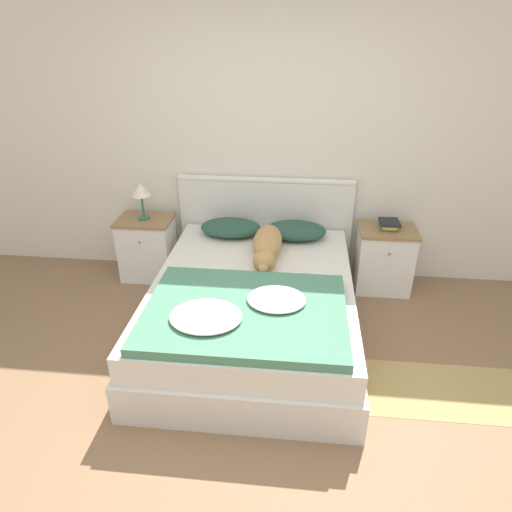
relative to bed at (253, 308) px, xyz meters
name	(u,v)px	position (x,y,z in m)	size (l,w,h in m)	color
ground_plane	(241,435)	(0.03, -1.02, -0.24)	(16.00, 16.00, 0.00)	#896647
wall_back	(271,142)	(0.03, 1.11, 1.03)	(9.00, 0.06, 2.55)	silver
bed	(253,308)	(0.00, 0.00, 0.00)	(1.55, 2.04, 0.50)	silver
headboard	(265,224)	(0.00, 1.04, 0.26)	(1.63, 0.06, 0.97)	silver
nightstand_left	(148,248)	(-1.11, 0.83, 0.06)	(0.51, 0.40, 0.60)	white
nightstand_right	(384,259)	(1.11, 0.83, 0.06)	(0.51, 0.40, 0.60)	white
pillow_left	(231,228)	(-0.29, 0.79, 0.32)	(0.54, 0.36, 0.14)	#284C3D
pillow_right	(295,230)	(0.29, 0.79, 0.32)	(0.54, 0.36, 0.14)	#284C3D
quilt	(244,311)	(-0.01, -0.48, 0.29)	(1.32, 1.00, 0.11)	#4C8466
dog	(267,245)	(0.07, 0.41, 0.35)	(0.24, 0.79, 0.21)	tan
book_stack	(389,224)	(1.11, 0.85, 0.39)	(0.17, 0.21, 0.06)	#337547
table_lamp	(141,192)	(-1.11, 0.83, 0.62)	(0.17, 0.17, 0.34)	#336B4C
rug	(451,391)	(1.41, -0.50, -0.24)	(1.16, 0.55, 0.00)	tan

